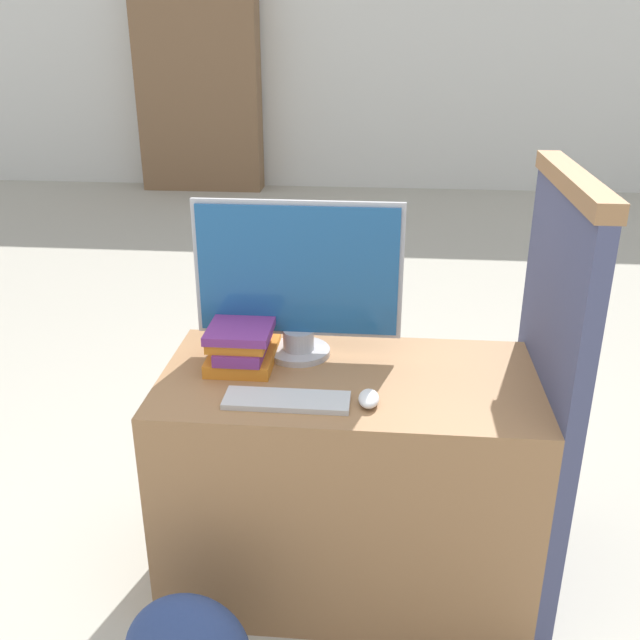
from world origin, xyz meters
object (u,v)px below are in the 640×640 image
at_px(monitor, 298,280).
at_px(book_stack, 243,343).
at_px(mouse, 369,399).
at_px(keyboard, 287,400).

relative_size(monitor, book_stack, 2.32).
xyz_separation_m(mouse, book_stack, (-0.39, 0.23, 0.05)).
height_order(monitor, book_stack, monitor).
bearing_deg(monitor, mouse, -52.63).
bearing_deg(keyboard, monitor, 90.80).
bearing_deg(book_stack, monitor, 22.75).
bearing_deg(mouse, book_stack, 149.50).
xyz_separation_m(keyboard, book_stack, (-0.17, 0.25, 0.06)).
relative_size(keyboard, mouse, 3.62).
height_order(monitor, mouse, monitor).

